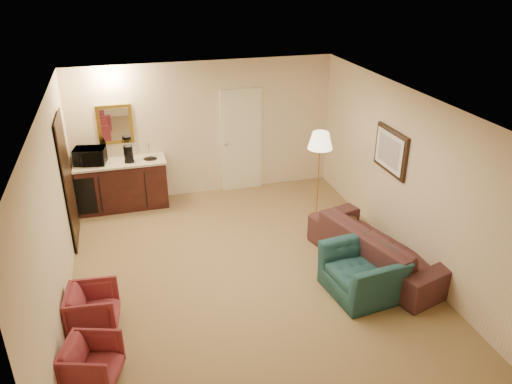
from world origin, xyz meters
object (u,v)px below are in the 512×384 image
(waste_bin, at_px, (160,197))
(wetbar_cabinet, at_px, (123,185))
(sofa, at_px, (379,240))
(rose_chair_near, at_px, (93,306))
(teal_armchair, at_px, (363,265))
(rose_chair_far, at_px, (92,361))
(coffee_maker, at_px, (129,154))
(coffee_table, at_px, (335,231))
(floor_lamp, at_px, (318,175))
(microwave, at_px, (90,154))

(waste_bin, bearing_deg, wetbar_cabinet, 173.85)
(sofa, height_order, rose_chair_near, sofa)
(teal_armchair, distance_m, rose_chair_far, 3.68)
(sofa, relative_size, coffee_maker, 7.54)
(sofa, bearing_deg, coffee_table, 5.82)
(sofa, bearing_deg, waste_bin, 28.72)
(teal_armchair, relative_size, floor_lamp, 0.63)
(rose_chair_near, bearing_deg, sofa, -80.46)
(floor_lamp, bearing_deg, teal_armchair, -96.05)
(floor_lamp, xyz_separation_m, coffee_maker, (-3.18, 1.27, 0.27))
(wetbar_cabinet, bearing_deg, floor_lamp, -21.51)
(waste_bin, xyz_separation_m, microwave, (-1.15, 0.11, 0.96))
(wetbar_cabinet, height_order, microwave, microwave)
(sofa, xyz_separation_m, rose_chair_far, (-4.14, -1.25, -0.16))
(microwave, bearing_deg, sofa, -26.47)
(rose_chair_near, distance_m, coffee_maker, 3.46)
(sofa, bearing_deg, wetbar_cabinet, 33.68)
(sofa, height_order, floor_lamp, floor_lamp)
(rose_chair_near, height_order, coffee_table, rose_chair_near)
(sofa, distance_m, teal_armchair, 0.76)
(coffee_maker, bearing_deg, microwave, 159.62)
(teal_armchair, bearing_deg, waste_bin, -152.43)
(coffee_table, relative_size, floor_lamp, 0.44)
(wetbar_cabinet, distance_m, rose_chair_far, 4.35)
(rose_chair_far, height_order, floor_lamp, floor_lamp)
(coffee_table, relative_size, coffee_maker, 2.31)
(wetbar_cabinet, relative_size, floor_lamp, 1.02)
(coffee_table, bearing_deg, floor_lamp, 87.45)
(coffee_table, xyz_separation_m, microwave, (-3.81, 2.29, 0.90))
(rose_chair_near, distance_m, rose_chair_far, 0.96)
(rose_chair_near, bearing_deg, wetbar_cabinet, -2.88)
(coffee_maker, bearing_deg, rose_chair_far, -111.65)
(rose_chair_near, relative_size, microwave, 1.15)
(sofa, bearing_deg, rose_chair_near, 77.81)
(rose_chair_far, relative_size, coffee_table, 0.82)
(rose_chair_near, xyz_separation_m, rose_chair_far, (0.00, -0.96, -0.02))
(wetbar_cabinet, relative_size, waste_bin, 5.69)
(rose_chair_far, xyz_separation_m, waste_bin, (1.15, 4.25, -0.15))
(sofa, bearing_deg, floor_lamp, -6.79)
(rose_chair_near, bearing_deg, coffee_maker, -5.87)
(microwave, bearing_deg, waste_bin, 5.10)
(floor_lamp, bearing_deg, rose_chair_near, -152.09)
(wetbar_cabinet, height_order, sofa, wetbar_cabinet)
(rose_chair_near, xyz_separation_m, coffee_table, (3.81, 1.11, -0.10))
(teal_armchair, bearing_deg, wetbar_cabinet, -146.48)
(teal_armchair, relative_size, coffee_maker, 3.30)
(sofa, xyz_separation_m, coffee_maker, (-3.47, 3.02, 0.62))
(wetbar_cabinet, height_order, coffee_table, wetbar_cabinet)
(rose_chair_far, distance_m, coffee_maker, 4.39)
(rose_chair_near, bearing_deg, rose_chair_far, -174.41)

